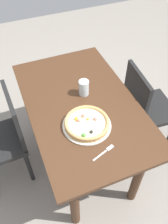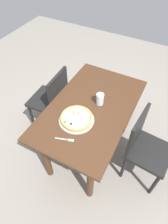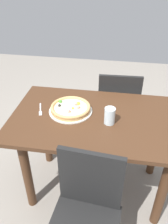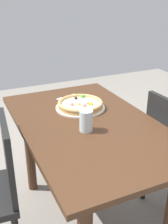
% 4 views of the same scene
% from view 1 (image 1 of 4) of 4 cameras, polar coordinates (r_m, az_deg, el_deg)
% --- Properties ---
extents(ground_plane, '(6.00, 6.00, 0.00)m').
position_cam_1_polar(ground_plane, '(2.32, -0.47, -11.17)').
color(ground_plane, gray).
extents(dining_table, '(1.26, 0.77, 0.77)m').
position_cam_1_polar(dining_table, '(1.81, -0.59, -0.93)').
color(dining_table, '#472B19').
rests_on(dining_table, ground).
extents(chair_near, '(0.42, 0.42, 0.88)m').
position_cam_1_polar(chair_near, '(1.97, -18.63, -5.71)').
color(chair_near, black).
rests_on(chair_near, ground).
extents(chair_far, '(0.44, 0.44, 0.88)m').
position_cam_1_polar(chair_far, '(2.14, 14.46, 1.17)').
color(chair_far, black).
rests_on(chair_far, ground).
extents(plate, '(0.32, 0.32, 0.01)m').
position_cam_1_polar(plate, '(1.57, 0.69, -3.22)').
color(plate, silver).
rests_on(plate, dining_table).
extents(pizza, '(0.30, 0.30, 0.05)m').
position_cam_1_polar(pizza, '(1.55, 0.68, -2.64)').
color(pizza, tan).
rests_on(pizza, plate).
extents(fork, '(0.07, 0.16, 0.00)m').
position_cam_1_polar(fork, '(1.46, 5.08, -9.48)').
color(fork, silver).
rests_on(fork, dining_table).
extents(drinking_glass, '(0.07, 0.07, 0.12)m').
position_cam_1_polar(drinking_glass, '(1.74, -0.05, 5.88)').
color(drinking_glass, silver).
rests_on(drinking_glass, dining_table).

